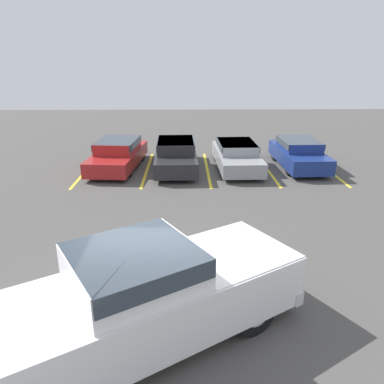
{
  "coord_description": "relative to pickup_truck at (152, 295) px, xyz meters",
  "views": [
    {
      "loc": [
        0.71,
        -6.22,
        4.73
      ],
      "look_at": [
        0.91,
        4.09,
        1.0
      ],
      "focal_mm": 35.0,
      "sensor_mm": 36.0,
      "label": 1
    }
  ],
  "objects": [
    {
      "name": "stall_stripe_a",
      "position": [
        -3.8,
        10.74,
        -0.92
      ],
      "size": [
        0.12,
        5.47,
        0.01
      ],
      "primitive_type": "cube",
      "color": "yellow",
      "rests_on": "ground_plane"
    },
    {
      "name": "stall_stripe_b",
      "position": [
        -1.12,
        10.74,
        -0.92
      ],
      "size": [
        0.12,
        5.47,
        0.01
      ],
      "primitive_type": "cube",
      "color": "yellow",
      "rests_on": "ground_plane"
    },
    {
      "name": "wheel_stop_curb",
      "position": [
        3.44,
        13.91,
        -0.86
      ],
      "size": [
        1.88,
        0.2,
        0.14
      ],
      "primitive_type": "cube",
      "color": "#B7B2A8",
      "rests_on": "ground_plane"
    },
    {
      "name": "parked_sedan_b",
      "position": [
        0.17,
        10.77,
        -0.24
      ],
      "size": [
        1.86,
        4.54,
        1.29
      ],
      "rotation": [
        0.0,
        0.0,
        -1.55
      ],
      "color": "#232326",
      "rests_on": "ground_plane"
    },
    {
      "name": "parked_sedan_c",
      "position": [
        2.89,
        10.87,
        -0.3
      ],
      "size": [
        1.87,
        4.58,
        1.17
      ],
      "rotation": [
        0.0,
        0.0,
        -1.55
      ],
      "color": "gray",
      "rests_on": "ground_plane"
    },
    {
      "name": "parked_sedan_d",
      "position": [
        5.71,
        10.99,
        -0.26
      ],
      "size": [
        1.82,
        4.28,
        1.25
      ],
      "rotation": [
        0.0,
        0.0,
        -1.55
      ],
      "color": "navy",
      "rests_on": "ground_plane"
    },
    {
      "name": "ground_plane",
      "position": [
        -0.13,
        0.82,
        -0.93
      ],
      "size": [
        60.0,
        60.0,
        0.0
      ],
      "primitive_type": "plane",
      "color": "#4C4947"
    },
    {
      "name": "stall_stripe_c",
      "position": [
        1.57,
        10.74,
        -0.92
      ],
      "size": [
        0.12,
        5.47,
        0.01
      ],
      "primitive_type": "cube",
      "color": "yellow",
      "rests_on": "ground_plane"
    },
    {
      "name": "stall_stripe_d",
      "position": [
        4.25,
        10.74,
        -0.92
      ],
      "size": [
        0.12,
        5.47,
        0.01
      ],
      "primitive_type": "cube",
      "color": "yellow",
      "rests_on": "ground_plane"
    },
    {
      "name": "pickup_truck",
      "position": [
        0.0,
        0.0,
        0.0
      ],
      "size": [
        5.67,
        4.49,
        1.85
      ],
      "rotation": [
        0.0,
        0.0,
        0.55
      ],
      "color": "white",
      "rests_on": "ground_plane"
    },
    {
      "name": "stall_stripe_e",
      "position": [
        6.94,
        10.74,
        -0.92
      ],
      "size": [
        0.12,
        5.47,
        0.01
      ],
      "primitive_type": "cube",
      "color": "yellow",
      "rests_on": "ground_plane"
    },
    {
      "name": "parked_sedan_a",
      "position": [
        -2.42,
        11.01,
        -0.25
      ],
      "size": [
        2.21,
        4.76,
        1.27
      ],
      "rotation": [
        0.0,
        0.0,
        -1.66
      ],
      "color": "maroon",
      "rests_on": "ground_plane"
    }
  ]
}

